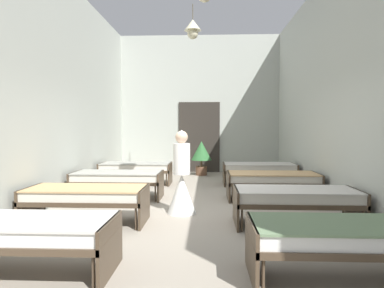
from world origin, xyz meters
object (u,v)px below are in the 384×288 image
bed_left_row_1 (87,196)px  potted_plant (201,153)px  bed_right_row_1 (296,197)px  bed_left_row_3 (136,168)px  bed_left_row_0 (22,232)px  bed_right_row_3 (259,168)px  bed_right_row_2 (273,179)px  bed_right_row_0 (345,236)px  nurse_near_aisle (182,184)px  bed_left_row_2 (118,178)px

bed_left_row_1 → potted_plant: potted_plant is taller
bed_left_row_1 → potted_plant: (1.74, 5.57, 0.27)m
bed_right_row_1 → bed_left_row_3: (-3.31, 3.80, 0.00)m
bed_left_row_0 → bed_left_row_3: bearing=90.0°
bed_right_row_3 → potted_plant: 2.38m
bed_left_row_1 → bed_right_row_2: (3.31, 1.90, 0.00)m
bed_right_row_1 → bed_left_row_0: bearing=-150.1°
bed_right_row_0 → bed_right_row_1: (0.00, 1.90, 0.00)m
bed_left_row_0 → nurse_near_aisle: (1.48, 2.57, 0.09)m
bed_right_row_1 → bed_left_row_3: same height
potted_plant → nurse_near_aisle: bearing=-93.1°
bed_right_row_2 → bed_right_row_3: same height
bed_right_row_3 → bed_right_row_2: bearing=-90.0°
bed_right_row_2 → nurse_near_aisle: size_ratio=1.28×
bed_right_row_1 → nurse_near_aisle: size_ratio=1.28×
bed_left_row_0 → bed_left_row_2: 3.80m
bed_left_row_0 → bed_right_row_1: (3.31, 1.90, 0.00)m
bed_left_row_3 → nurse_near_aisle: size_ratio=1.28×
bed_right_row_2 → nurse_near_aisle: 2.21m
bed_right_row_0 → bed_left_row_1: size_ratio=1.00×
bed_left_row_0 → bed_left_row_1: size_ratio=1.00×
bed_left_row_0 → bed_right_row_3: size_ratio=1.00×
bed_right_row_0 → bed_left_row_3: same height
bed_left_row_0 → bed_right_row_3: same height
bed_right_row_1 → bed_left_row_3: 5.04m
bed_left_row_0 → bed_left_row_2: same height
bed_right_row_0 → potted_plant: 7.64m
nurse_near_aisle → potted_plant: nurse_near_aisle is taller
bed_left_row_1 → bed_left_row_3: (0.00, 3.80, 0.00)m
bed_left_row_0 → bed_right_row_3: (3.31, 5.70, 0.00)m
nurse_near_aisle → bed_right_row_1: bearing=141.6°
bed_right_row_1 → bed_left_row_2: same height
nurse_near_aisle → bed_right_row_2: bearing=-164.4°
bed_right_row_2 → bed_left_row_1: bearing=-150.1°
bed_left_row_0 → bed_right_row_0: bearing=0.0°
bed_left_row_1 → nurse_near_aisle: 1.62m
bed_left_row_0 → bed_right_row_1: bearing=29.9°
bed_right_row_1 → bed_left_row_2: size_ratio=1.00×
bed_left_row_0 → nurse_near_aisle: 2.97m
bed_left_row_1 → bed_left_row_2: 1.90m
bed_right_row_1 → bed_right_row_3: (0.00, 3.80, 0.00)m
bed_right_row_3 → potted_plant: (-1.57, 1.77, 0.27)m
bed_left_row_3 → bed_right_row_3: same height
bed_left_row_2 → nurse_near_aisle: (1.48, -1.23, 0.09)m
bed_right_row_0 → bed_right_row_1: 1.90m
bed_right_row_0 → bed_left_row_1: 3.82m
nurse_near_aisle → potted_plant: bearing=-111.4°
bed_left_row_2 → bed_right_row_3: 3.82m
bed_right_row_0 → nurse_near_aisle: (-1.83, 2.57, 0.09)m
bed_left_row_1 → bed_right_row_3: 5.04m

